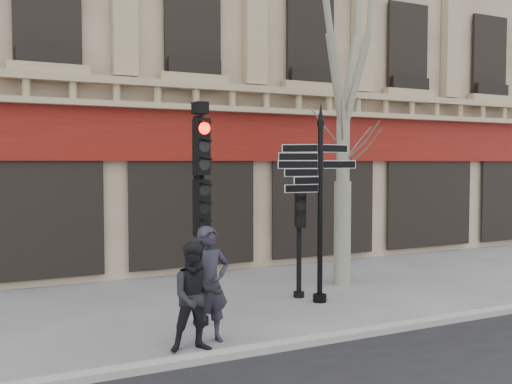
% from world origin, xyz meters
% --- Properties ---
extents(ground, '(80.00, 80.00, 0.00)m').
position_xyz_m(ground, '(0.00, 0.00, 0.00)').
color(ground, '#5D5E62').
rests_on(ground, ground).
extents(kerb, '(80.00, 0.25, 0.12)m').
position_xyz_m(kerb, '(0.00, -1.40, 0.06)').
color(kerb, gray).
rests_on(kerb, ground).
extents(fingerpost, '(2.12, 2.12, 4.13)m').
position_xyz_m(fingerpost, '(1.36, 0.92, 2.77)').
color(fingerpost, black).
rests_on(fingerpost, ground).
extents(traffic_signal_main, '(0.44, 0.32, 3.97)m').
position_xyz_m(traffic_signal_main, '(-1.46, 0.43, 2.51)').
color(traffic_signal_main, black).
rests_on(traffic_signal_main, ground).
extents(traffic_signal_secondary, '(0.50, 0.44, 2.47)m').
position_xyz_m(traffic_signal_secondary, '(1.18, 1.47, 1.72)').
color(traffic_signal_secondary, black).
rests_on(traffic_signal_secondary, ground).
extents(plane_tree, '(3.58, 3.58, 9.51)m').
position_xyz_m(plane_tree, '(2.78, 2.17, 6.67)').
color(plane_tree, gray).
rests_on(plane_tree, ground).
extents(pedestrian_a, '(0.73, 0.51, 1.89)m').
position_xyz_m(pedestrian_a, '(-1.68, -0.56, 0.94)').
color(pedestrian_a, '#23212C').
rests_on(pedestrian_a, ground).
extents(pedestrian_b, '(0.91, 0.76, 1.69)m').
position_xyz_m(pedestrian_b, '(-2.02, -0.87, 0.85)').
color(pedestrian_b, black).
rests_on(pedestrian_b, ground).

